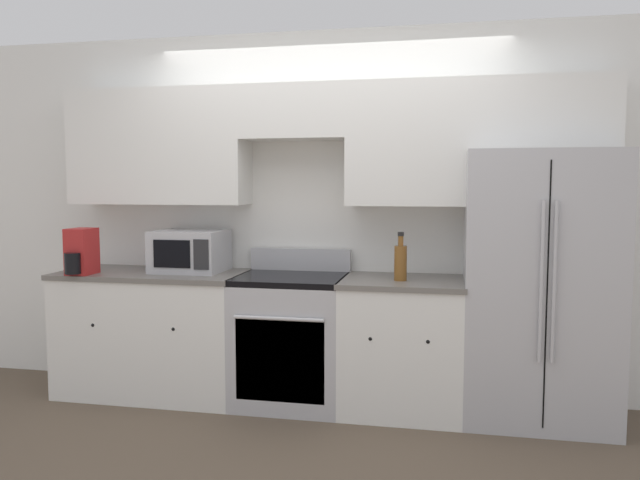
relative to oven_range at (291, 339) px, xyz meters
The scene contains 9 objects.
ground_plane 0.58m from the oven_range, 56.78° to the right, with size 12.00×12.00×0.00m, color brown.
wall_back 1.12m from the oven_range, 51.44° to the left, with size 8.00×0.39×2.60m.
lower_cabinets_left 1.02m from the oven_range, behind, with size 1.33×0.64×0.89m.
lower_cabinets_right 0.76m from the oven_range, ahead, with size 0.81×0.64×0.89m.
oven_range is the anchor object (origin of this frame).
refrigerator 1.67m from the oven_range, ahead, with size 0.93×0.79×1.72m.
microwave 0.97m from the oven_range, behind, with size 0.49×0.42×0.30m.
bottle 0.94m from the oven_range, ahead, with size 0.08×0.08×0.32m.
electric_kettle 1.58m from the oven_range, behind, with size 0.16×0.27×0.32m.
Camera 1 is at (0.84, -3.78, 1.51)m, focal length 35.00 mm.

